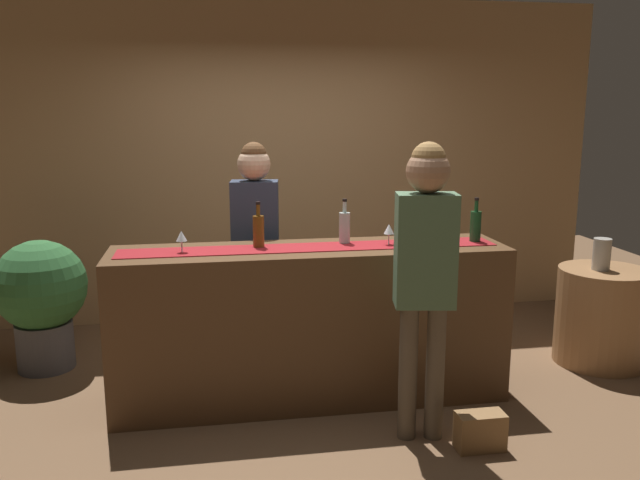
{
  "coord_description": "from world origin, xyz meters",
  "views": [
    {
      "loc": [
        -0.65,
        -4.13,
        1.95
      ],
      "look_at": [
        0.06,
        0.0,
        1.09
      ],
      "focal_mm": 36.87,
      "sensor_mm": 36.0,
      "label": 1
    }
  ],
  "objects_px": {
    "wine_glass_mid_counter": "(389,230)",
    "bartender": "(255,232)",
    "wine_bottle_green": "(475,225)",
    "round_side_table": "(601,316)",
    "wine_glass_near_customer": "(181,237)",
    "wine_bottle_amber": "(259,231)",
    "vase_on_side_table": "(602,254)",
    "potted_plant_tall": "(41,296)",
    "customer_sipping": "(425,259)",
    "handbag": "(480,431)",
    "wine_bottle_clear": "(345,227)"
  },
  "relations": [
    {
      "from": "wine_glass_mid_counter",
      "to": "bartender",
      "type": "relative_size",
      "value": 0.08
    },
    {
      "from": "wine_bottle_green",
      "to": "round_side_table",
      "type": "height_order",
      "value": "wine_bottle_green"
    },
    {
      "from": "wine_glass_near_customer",
      "to": "bartender",
      "type": "distance_m",
      "value": 0.79
    },
    {
      "from": "wine_bottle_amber",
      "to": "round_side_table",
      "type": "xyz_separation_m",
      "value": [
        2.63,
        0.19,
        -0.79
      ]
    },
    {
      "from": "wine_glass_mid_counter",
      "to": "vase_on_side_table",
      "type": "relative_size",
      "value": 0.6
    },
    {
      "from": "round_side_table",
      "to": "wine_glass_mid_counter",
      "type": "bearing_deg",
      "value": -171.55
    },
    {
      "from": "vase_on_side_table",
      "to": "potted_plant_tall",
      "type": "height_order",
      "value": "potted_plant_tall"
    },
    {
      "from": "customer_sipping",
      "to": "handbag",
      "type": "bearing_deg",
      "value": -23.62
    },
    {
      "from": "wine_bottle_amber",
      "to": "wine_glass_mid_counter",
      "type": "height_order",
      "value": "wine_bottle_amber"
    },
    {
      "from": "wine_bottle_clear",
      "to": "potted_plant_tall",
      "type": "relative_size",
      "value": 0.31
    },
    {
      "from": "wine_bottle_green",
      "to": "round_side_table",
      "type": "xyz_separation_m",
      "value": [
        1.17,
        0.25,
        -0.79
      ]
    },
    {
      "from": "customer_sipping",
      "to": "wine_glass_mid_counter",
      "type": "bearing_deg",
      "value": 103.06
    },
    {
      "from": "wine_bottle_green",
      "to": "wine_bottle_clear",
      "type": "bearing_deg",
      "value": 173.93
    },
    {
      "from": "wine_glass_mid_counter",
      "to": "round_side_table",
      "type": "distance_m",
      "value": 1.96
    },
    {
      "from": "customer_sipping",
      "to": "round_side_table",
      "type": "bearing_deg",
      "value": 37.31
    },
    {
      "from": "wine_bottle_amber",
      "to": "potted_plant_tall",
      "type": "distance_m",
      "value": 1.85
    },
    {
      "from": "wine_bottle_green",
      "to": "potted_plant_tall",
      "type": "distance_m",
      "value": 3.2
    },
    {
      "from": "bartender",
      "to": "potted_plant_tall",
      "type": "distance_m",
      "value": 1.67
    },
    {
      "from": "wine_glass_near_customer",
      "to": "customer_sipping",
      "type": "relative_size",
      "value": 0.08
    },
    {
      "from": "bartender",
      "to": "vase_on_side_table",
      "type": "relative_size",
      "value": 7.09
    },
    {
      "from": "round_side_table",
      "to": "customer_sipping",
      "type": "bearing_deg",
      "value": -152.57
    },
    {
      "from": "round_side_table",
      "to": "wine_bottle_amber",
      "type": "bearing_deg",
      "value": -175.92
    },
    {
      "from": "bartender",
      "to": "handbag",
      "type": "distance_m",
      "value": 2.08
    },
    {
      "from": "wine_bottle_clear",
      "to": "wine_glass_mid_counter",
      "type": "bearing_deg",
      "value": -21.92
    },
    {
      "from": "handbag",
      "to": "wine_bottle_clear",
      "type": "bearing_deg",
      "value": 122.71
    },
    {
      "from": "wine_glass_mid_counter",
      "to": "handbag",
      "type": "xyz_separation_m",
      "value": [
        0.33,
        -0.84,
        -1.04
      ]
    },
    {
      "from": "wine_glass_near_customer",
      "to": "vase_on_side_table",
      "type": "bearing_deg",
      "value": 5.04
    },
    {
      "from": "vase_on_side_table",
      "to": "handbag",
      "type": "distance_m",
      "value": 1.93
    },
    {
      "from": "wine_bottle_green",
      "to": "customer_sipping",
      "type": "distance_m",
      "value": 0.87
    },
    {
      "from": "potted_plant_tall",
      "to": "handbag",
      "type": "height_order",
      "value": "potted_plant_tall"
    },
    {
      "from": "wine_glass_mid_counter",
      "to": "bartender",
      "type": "bearing_deg",
      "value": 144.79
    },
    {
      "from": "wine_glass_near_customer",
      "to": "wine_glass_mid_counter",
      "type": "relative_size",
      "value": 1.0
    },
    {
      "from": "wine_bottle_green",
      "to": "handbag",
      "type": "xyz_separation_m",
      "value": [
        -0.28,
        -0.85,
        -1.05
      ]
    },
    {
      "from": "wine_bottle_amber",
      "to": "wine_bottle_clear",
      "type": "bearing_deg",
      "value": 3.42
    },
    {
      "from": "vase_on_side_table",
      "to": "potted_plant_tall",
      "type": "relative_size",
      "value": 0.24
    },
    {
      "from": "wine_glass_near_customer",
      "to": "customer_sipping",
      "type": "bearing_deg",
      "value": -24.56
    },
    {
      "from": "wine_glass_near_customer",
      "to": "wine_glass_mid_counter",
      "type": "distance_m",
      "value": 1.34
    },
    {
      "from": "potted_plant_tall",
      "to": "wine_glass_mid_counter",
      "type": "bearing_deg",
      "value": -19.55
    },
    {
      "from": "wine_bottle_amber",
      "to": "customer_sipping",
      "type": "height_order",
      "value": "customer_sipping"
    },
    {
      "from": "wine_bottle_amber",
      "to": "wine_glass_mid_counter",
      "type": "bearing_deg",
      "value": -5.12
    },
    {
      "from": "bartender",
      "to": "handbag",
      "type": "xyz_separation_m",
      "value": [
        1.17,
        -1.43,
        -0.94
      ]
    },
    {
      "from": "wine_bottle_amber",
      "to": "customer_sipping",
      "type": "xyz_separation_m",
      "value": [
        0.89,
        -0.72,
        -0.06
      ]
    },
    {
      "from": "potted_plant_tall",
      "to": "handbag",
      "type": "xyz_separation_m",
      "value": [
        2.75,
        -1.7,
        -0.46
      ]
    },
    {
      "from": "wine_bottle_amber",
      "to": "handbag",
      "type": "height_order",
      "value": "wine_bottle_amber"
    },
    {
      "from": "wine_bottle_amber",
      "to": "potted_plant_tall",
      "type": "relative_size",
      "value": 0.31
    },
    {
      "from": "wine_glass_near_customer",
      "to": "vase_on_side_table",
      "type": "height_order",
      "value": "wine_glass_near_customer"
    },
    {
      "from": "wine_bottle_green",
      "to": "round_side_table",
      "type": "distance_m",
      "value": 1.43
    },
    {
      "from": "round_side_table",
      "to": "potted_plant_tall",
      "type": "relative_size",
      "value": 0.75
    },
    {
      "from": "vase_on_side_table",
      "to": "customer_sipping",
      "type": "bearing_deg",
      "value": -152.02
    },
    {
      "from": "vase_on_side_table",
      "to": "potted_plant_tall",
      "type": "distance_m",
      "value": 4.2
    }
  ]
}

